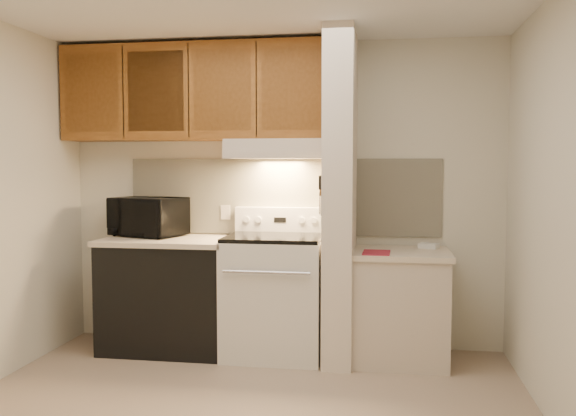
# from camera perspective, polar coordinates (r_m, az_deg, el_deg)

# --- Properties ---
(floor) EXTENTS (3.60, 3.60, 0.00)m
(floor) POSITION_cam_1_polar(r_m,az_deg,el_deg) (3.90, -4.41, -18.58)
(floor) COLOR tan
(floor) RESTS_ON ground
(wall_back) EXTENTS (3.60, 2.50, 0.02)m
(wall_back) POSITION_cam_1_polar(r_m,az_deg,el_deg) (5.08, -0.56, 1.23)
(wall_back) COLOR beige
(wall_back) RESTS_ON floor
(wall_right) EXTENTS (0.02, 3.00, 2.50)m
(wall_right) POSITION_cam_1_polar(r_m,az_deg,el_deg) (3.64, 24.25, -0.24)
(wall_right) COLOR beige
(wall_right) RESTS_ON floor
(backsplash) EXTENTS (2.60, 0.02, 0.63)m
(backsplash) POSITION_cam_1_polar(r_m,az_deg,el_deg) (5.07, -0.58, 1.06)
(backsplash) COLOR beige
(backsplash) RESTS_ON wall_back
(range_body) EXTENTS (0.76, 0.65, 0.92)m
(range_body) POSITION_cam_1_polar(r_m,az_deg,el_deg) (4.84, -1.24, -8.34)
(range_body) COLOR silver
(range_body) RESTS_ON floor
(oven_window) EXTENTS (0.50, 0.01, 0.30)m
(oven_window) POSITION_cam_1_polar(r_m,az_deg,el_deg) (4.53, -1.96, -8.70)
(oven_window) COLOR black
(oven_window) RESTS_ON range_body
(oven_handle) EXTENTS (0.65, 0.02, 0.02)m
(oven_handle) POSITION_cam_1_polar(r_m,az_deg,el_deg) (4.45, -2.06, -6.04)
(oven_handle) COLOR silver
(oven_handle) RESTS_ON range_body
(cooktop) EXTENTS (0.74, 0.64, 0.03)m
(cooktop) POSITION_cam_1_polar(r_m,az_deg,el_deg) (4.76, -1.25, -2.76)
(cooktop) COLOR black
(cooktop) RESTS_ON range_body
(range_backguard) EXTENTS (0.76, 0.08, 0.20)m
(range_backguard) POSITION_cam_1_polar(r_m,az_deg,el_deg) (5.03, -0.67, -1.08)
(range_backguard) COLOR silver
(range_backguard) RESTS_ON range_body
(range_display) EXTENTS (0.10, 0.01, 0.04)m
(range_display) POSITION_cam_1_polar(r_m,az_deg,el_deg) (4.99, -0.75, -1.12)
(range_display) COLOR black
(range_display) RESTS_ON range_backguard
(range_knob_left_outer) EXTENTS (0.05, 0.02, 0.05)m
(range_knob_left_outer) POSITION_cam_1_polar(r_m,az_deg,el_deg) (5.04, -3.90, -1.07)
(range_knob_left_outer) COLOR silver
(range_knob_left_outer) RESTS_ON range_backguard
(range_knob_left_inner) EXTENTS (0.05, 0.02, 0.05)m
(range_knob_left_inner) POSITION_cam_1_polar(r_m,az_deg,el_deg) (5.02, -2.78, -1.09)
(range_knob_left_inner) COLOR silver
(range_knob_left_inner) RESTS_ON range_backguard
(range_knob_right_inner) EXTENTS (0.05, 0.02, 0.05)m
(range_knob_right_inner) POSITION_cam_1_polar(r_m,az_deg,el_deg) (4.96, 1.29, -1.15)
(range_knob_right_inner) COLOR silver
(range_knob_right_inner) RESTS_ON range_backguard
(range_knob_right_outer) EXTENTS (0.05, 0.02, 0.05)m
(range_knob_right_outer) POSITION_cam_1_polar(r_m,az_deg,el_deg) (4.95, 2.44, -1.17)
(range_knob_right_outer) COLOR silver
(range_knob_right_outer) RESTS_ON range_backguard
(dishwasher_front) EXTENTS (1.00, 0.63, 0.87)m
(dishwasher_front) POSITION_cam_1_polar(r_m,az_deg,el_deg) (5.08, -11.12, -8.11)
(dishwasher_front) COLOR black
(dishwasher_front) RESTS_ON floor
(left_countertop) EXTENTS (1.04, 0.67, 0.04)m
(left_countertop) POSITION_cam_1_polar(r_m,az_deg,el_deg) (5.01, -11.19, -3.02)
(left_countertop) COLOR beige
(left_countertop) RESTS_ON dishwasher_front
(spoon_rest) EXTENTS (0.22, 0.15, 0.01)m
(spoon_rest) POSITION_cam_1_polar(r_m,az_deg,el_deg) (5.21, -11.05, -2.44)
(spoon_rest) COLOR black
(spoon_rest) RESTS_ON left_countertop
(teal_jar) EXTENTS (0.08, 0.08, 0.09)m
(teal_jar) POSITION_cam_1_polar(r_m,az_deg,el_deg) (5.33, -13.92, -1.94)
(teal_jar) COLOR #2C6558
(teal_jar) RESTS_ON left_countertop
(outlet) EXTENTS (0.08, 0.01, 0.12)m
(outlet) POSITION_cam_1_polar(r_m,az_deg,el_deg) (5.16, -5.87, -0.41)
(outlet) COLOR beige
(outlet) RESTS_ON backsplash
(microwave) EXTENTS (0.67, 0.55, 0.32)m
(microwave) POSITION_cam_1_polar(r_m,az_deg,el_deg) (5.20, -12.97, -0.80)
(microwave) COLOR black
(microwave) RESTS_ON left_countertop
(partition_pillar) EXTENTS (0.22, 0.70, 2.50)m
(partition_pillar) POSITION_cam_1_polar(r_m,az_deg,el_deg) (4.67, 4.91, 0.97)
(partition_pillar) COLOR beige
(partition_pillar) RESTS_ON floor
(pillar_trim) EXTENTS (0.01, 0.70, 0.04)m
(pillar_trim) POSITION_cam_1_polar(r_m,az_deg,el_deg) (4.68, 3.49, 1.60)
(pillar_trim) COLOR brown
(pillar_trim) RESTS_ON partition_pillar
(knife_strip) EXTENTS (0.02, 0.42, 0.04)m
(knife_strip) POSITION_cam_1_polar(r_m,az_deg,el_deg) (4.63, 3.36, 1.82)
(knife_strip) COLOR black
(knife_strip) RESTS_ON partition_pillar
(knife_blade_a) EXTENTS (0.01, 0.03, 0.16)m
(knife_blade_a) POSITION_cam_1_polar(r_m,az_deg,el_deg) (4.46, 2.98, 0.45)
(knife_blade_a) COLOR silver
(knife_blade_a) RESTS_ON knife_strip
(knife_handle_a) EXTENTS (0.02, 0.02, 0.10)m
(knife_handle_a) POSITION_cam_1_polar(r_m,az_deg,el_deg) (4.47, 3.02, 2.39)
(knife_handle_a) COLOR black
(knife_handle_a) RESTS_ON knife_strip
(knife_blade_b) EXTENTS (0.01, 0.04, 0.18)m
(knife_blade_b) POSITION_cam_1_polar(r_m,az_deg,el_deg) (4.56, 3.11, 0.40)
(knife_blade_b) COLOR silver
(knife_blade_b) RESTS_ON knife_strip
(knife_handle_b) EXTENTS (0.02, 0.02, 0.10)m
(knife_handle_b) POSITION_cam_1_polar(r_m,az_deg,el_deg) (4.55, 3.12, 2.41)
(knife_handle_b) COLOR black
(knife_handle_b) RESTS_ON knife_strip
(knife_blade_c) EXTENTS (0.01, 0.04, 0.20)m
(knife_blade_c) POSITION_cam_1_polar(r_m,az_deg,el_deg) (4.64, 3.22, 0.35)
(knife_blade_c) COLOR silver
(knife_blade_c) RESTS_ON knife_strip
(knife_handle_c) EXTENTS (0.02, 0.02, 0.10)m
(knife_handle_c) POSITION_cam_1_polar(r_m,az_deg,el_deg) (4.64, 3.23, 2.44)
(knife_handle_c) COLOR black
(knife_handle_c) RESTS_ON knife_strip
(knife_blade_d) EXTENTS (0.01, 0.04, 0.16)m
(knife_blade_d) POSITION_cam_1_polar(r_m,az_deg,el_deg) (4.72, 3.32, 0.65)
(knife_blade_d) COLOR silver
(knife_blade_d) RESTS_ON knife_strip
(knife_handle_d) EXTENTS (0.02, 0.02, 0.10)m
(knife_handle_d) POSITION_cam_1_polar(r_m,az_deg,el_deg) (4.71, 3.32, 2.47)
(knife_handle_d) COLOR black
(knife_handle_d) RESTS_ON knife_strip
(knife_blade_e) EXTENTS (0.01, 0.04, 0.18)m
(knife_blade_e) POSITION_cam_1_polar(r_m,az_deg,el_deg) (4.79, 3.40, 0.58)
(knife_blade_e) COLOR silver
(knife_blade_e) RESTS_ON knife_strip
(knife_handle_e) EXTENTS (0.02, 0.02, 0.10)m
(knife_handle_e) POSITION_cam_1_polar(r_m,az_deg,el_deg) (4.79, 3.42, 2.49)
(knife_handle_e) COLOR black
(knife_handle_e) RESTS_ON knife_strip
(oven_mitt) EXTENTS (0.03, 0.10, 0.23)m
(oven_mitt) POSITION_cam_1_polar(r_m,az_deg,el_deg) (4.85, 3.49, 0.09)
(oven_mitt) COLOR slate
(oven_mitt) RESTS_ON partition_pillar
(right_cab_base) EXTENTS (0.70, 0.60, 0.81)m
(right_cab_base) POSITION_cam_1_polar(r_m,az_deg,el_deg) (4.78, 10.43, -9.26)
(right_cab_base) COLOR beige
(right_cab_base) RESTS_ON floor
(right_countertop) EXTENTS (0.74, 0.64, 0.04)m
(right_countertop) POSITION_cam_1_polar(r_m,az_deg,el_deg) (4.70, 10.50, -4.21)
(right_countertop) COLOR beige
(right_countertop) RESTS_ON right_cab_base
(red_folder) EXTENTS (0.21, 0.28, 0.01)m
(red_folder) POSITION_cam_1_polar(r_m,az_deg,el_deg) (4.55, 8.27, -4.15)
(red_folder) COLOR maroon
(red_folder) RESTS_ON right_countertop
(white_box) EXTENTS (0.17, 0.15, 0.04)m
(white_box) POSITION_cam_1_polar(r_m,az_deg,el_deg) (4.88, 13.03, -3.47)
(white_box) COLOR white
(white_box) RESTS_ON right_countertop
(range_hood) EXTENTS (0.78, 0.44, 0.15)m
(range_hood) POSITION_cam_1_polar(r_m,az_deg,el_deg) (4.85, -1.00, 5.53)
(range_hood) COLOR beige
(range_hood) RESTS_ON upper_cabinets
(hood_lip) EXTENTS (0.78, 0.04, 0.06)m
(hood_lip) POSITION_cam_1_polar(r_m,az_deg,el_deg) (4.65, -1.45, 5.04)
(hood_lip) COLOR beige
(hood_lip) RESTS_ON range_hood
(upper_cabinets) EXTENTS (2.18, 0.33, 0.77)m
(upper_cabinets) POSITION_cam_1_polar(r_m,az_deg,el_deg) (5.10, -8.71, 10.60)
(upper_cabinets) COLOR brown
(upper_cabinets) RESTS_ON wall_back
(cab_door_a) EXTENTS (0.46, 0.01, 0.63)m
(cab_door_a) POSITION_cam_1_polar(r_m,az_deg,el_deg) (5.26, -17.92, 10.25)
(cab_door_a) COLOR brown
(cab_door_a) RESTS_ON upper_cabinets
(cab_gap_a) EXTENTS (0.01, 0.01, 0.73)m
(cab_gap_a) POSITION_cam_1_polar(r_m,az_deg,el_deg) (5.14, -15.17, 10.45)
(cab_gap_a) COLOR black
(cab_gap_a) RESTS_ON upper_cabinets
(cab_door_b) EXTENTS (0.46, 0.01, 0.63)m
(cab_door_b) POSITION_cam_1_polar(r_m,az_deg,el_deg) (5.04, -12.28, 10.64)
(cab_door_b) COLOR brown
(cab_door_b) RESTS_ON upper_cabinets
(cab_gap_b) EXTENTS (0.01, 0.01, 0.73)m
(cab_gap_b) POSITION_cam_1_polar(r_m,az_deg,el_deg) (4.94, -9.29, 10.80)
(cab_gap_b) COLOR black
(cab_gap_b) RESTS_ON upper_cabinets
(cab_door_c) EXTENTS (0.46, 0.01, 0.63)m
(cab_door_c) POSITION_cam_1_polar(r_m,az_deg,el_deg) (4.87, -6.18, 10.94)
(cab_door_c) COLOR brown
(cab_door_c) RESTS_ON upper_cabinets
(cab_gap_c) EXTENTS (0.01, 0.01, 0.73)m
(cab_gap_c) POSITION_cam_1_polar(r_m,az_deg,el_deg) (4.80, -2.98, 11.05)
(cab_gap_c) COLOR black
(cab_gap_c) RESTS_ON upper_cabinets
(cab_door_d) EXTENTS (0.46, 0.01, 0.63)m
(cab_door_d) POSITION_cam_1_polar(r_m,az_deg,el_deg) (4.76, 0.29, 11.12)
(cab_door_d) COLOR brown
(cab_door_d) RESTS_ON upper_cabinets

